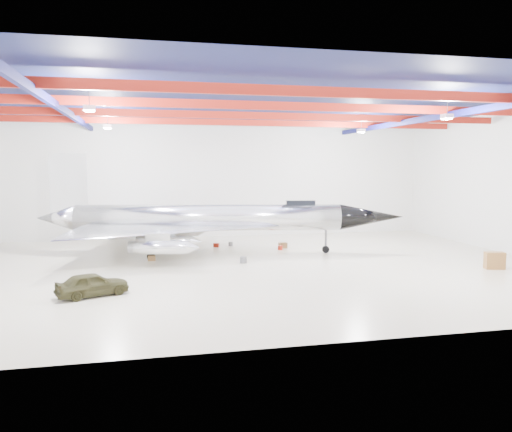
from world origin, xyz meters
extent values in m
plane|color=beige|center=(0.00, 0.00, 0.00)|extent=(40.00, 40.00, 0.00)
plane|color=silver|center=(0.00, 15.00, 5.50)|extent=(40.00, 0.00, 40.00)
plane|color=#0A0F38|center=(0.00, 0.00, 11.00)|extent=(40.00, 40.00, 0.00)
cube|color=maroon|center=(0.00, -9.00, 10.40)|extent=(39.50, 0.25, 0.50)
cube|color=maroon|center=(0.00, -3.00, 10.40)|extent=(39.50, 0.25, 0.50)
cube|color=maroon|center=(0.00, 3.00, 10.40)|extent=(39.50, 0.25, 0.50)
cube|color=maroon|center=(0.00, 9.00, 10.40)|extent=(39.50, 0.25, 0.50)
cube|color=#0C0E49|center=(-12.00, 0.00, 10.10)|extent=(0.25, 29.50, 0.40)
cube|color=#0C0E49|center=(12.00, 0.00, 10.10)|extent=(0.25, 29.50, 0.40)
cube|color=silver|center=(-10.00, -6.00, 9.70)|extent=(0.55, 0.55, 0.25)
cube|color=silver|center=(10.00, -6.00, 9.70)|extent=(0.55, 0.55, 0.25)
cube|color=silver|center=(-10.00, 6.00, 9.70)|extent=(0.55, 0.55, 0.25)
cube|color=silver|center=(10.00, 6.00, 9.70)|extent=(0.55, 0.55, 0.25)
cylinder|color=silver|center=(-2.65, 5.61, 2.83)|extent=(20.28, 5.64, 2.02)
cone|color=black|center=(9.80, 3.33, 2.83)|extent=(5.34, 2.90, 2.02)
cone|color=silver|center=(-14.10, 7.70, 2.83)|extent=(3.35, 2.54, 2.02)
cube|color=silver|center=(-13.10, 7.52, 5.47)|extent=(2.81, 0.63, 4.56)
cube|color=black|center=(4.32, 4.33, 3.90)|extent=(2.34, 1.20, 0.51)
cylinder|color=silver|center=(-6.64, 0.68, 1.42)|extent=(3.95, 1.59, 0.91)
cylinder|color=silver|center=(-6.18, 3.17, 1.42)|extent=(3.95, 1.59, 0.91)
cylinder|color=silver|center=(-5.09, 9.14, 1.42)|extent=(3.95, 1.59, 0.91)
cylinder|color=silver|center=(-4.63, 11.63, 1.42)|extent=(3.95, 1.59, 0.91)
cylinder|color=#59595B|center=(6.31, 3.97, 0.91)|extent=(0.18, 0.18, 1.82)
cylinder|color=black|center=(6.31, 3.97, 0.28)|extent=(0.60, 0.32, 0.57)
cylinder|color=#59595B|center=(-7.09, 3.85, 0.91)|extent=(0.18, 0.18, 1.82)
cylinder|color=black|center=(-7.09, 3.85, 0.28)|extent=(0.60, 0.32, 0.57)
cylinder|color=#59595B|center=(-6.18, 8.83, 0.91)|extent=(0.18, 0.18, 1.82)
cylinder|color=black|center=(-6.18, 8.83, 0.28)|extent=(0.60, 0.32, 0.57)
imported|color=#323019|center=(-10.17, -5.69, 0.63)|extent=(3.99, 2.78, 1.26)
cube|color=brown|center=(15.12, -4.16, 0.57)|extent=(1.35, 0.90, 1.13)
cube|color=olive|center=(-7.05, 3.68, 0.19)|extent=(0.55, 0.44, 0.37)
cube|color=#9C1E0F|center=(-1.66, 8.73, 0.16)|extent=(0.56, 0.50, 0.32)
cylinder|color=#59595B|center=(-0.75, 1.39, 0.22)|extent=(0.57, 0.57, 0.44)
cube|color=olive|center=(3.67, 6.99, 0.23)|extent=(0.66, 0.54, 0.45)
cube|color=#59595B|center=(-7.19, 8.69, 0.12)|extent=(0.38, 0.32, 0.25)
cylinder|color=#9C1E0F|center=(3.21, 6.12, 0.18)|extent=(0.51, 0.51, 0.36)
cylinder|color=#59595B|center=(-0.39, 9.05, 0.17)|extent=(0.47, 0.47, 0.34)
camera|label=1|loc=(-7.26, -32.54, 6.82)|focal=35.00mm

